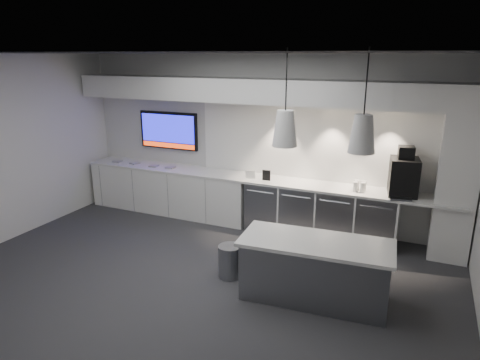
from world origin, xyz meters
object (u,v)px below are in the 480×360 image
at_px(island, 315,270).
at_px(coffee_machine, 404,175).
at_px(bin, 230,261).
at_px(wall_tv, 169,130).

xyz_separation_m(island, coffee_machine, (0.84, 1.99, 0.81)).
height_order(island, bin, island).
bearing_deg(island, coffee_machine, 62.93).
distance_m(bin, coffee_machine, 2.97).
height_order(wall_tv, bin, wall_tv).
bearing_deg(wall_tv, coffee_machine, -3.23).
distance_m(wall_tv, island, 4.33).
height_order(island, coffee_machine, coffee_machine).
height_order(wall_tv, island, wall_tv).
bearing_deg(coffee_machine, bin, -145.48).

